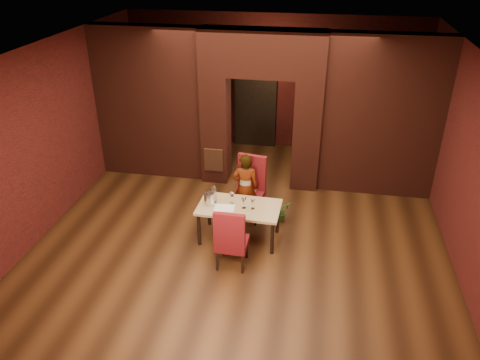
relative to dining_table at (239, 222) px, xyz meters
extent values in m
plane|color=#472611|center=(0.05, 0.21, -0.33)|extent=(8.00, 8.00, 0.00)
cube|color=silver|center=(0.05, 0.21, 2.87)|extent=(7.00, 8.00, 0.04)
cube|color=maroon|center=(0.05, 4.21, 1.27)|extent=(7.00, 0.04, 3.20)
cube|color=maroon|center=(0.05, -3.79, 1.27)|extent=(7.00, 0.04, 3.20)
cube|color=maroon|center=(-3.45, 0.21, 1.27)|extent=(0.04, 8.00, 3.20)
cube|color=maroon|center=(3.55, 0.21, 1.27)|extent=(0.04, 8.00, 3.20)
cube|color=maroon|center=(-0.90, 2.21, 0.82)|extent=(0.55, 0.55, 2.30)
cube|color=maroon|center=(1.00, 2.21, 0.82)|extent=(0.55, 0.55, 2.30)
cube|color=maroon|center=(0.05, 2.21, 2.42)|extent=(2.45, 0.55, 0.90)
cube|color=maroon|center=(-2.31, 2.21, 1.27)|extent=(2.28, 0.35, 3.20)
cube|color=maroon|center=(2.41, 2.21, 1.27)|extent=(2.28, 0.35, 3.20)
cube|color=#A4532F|center=(-0.90, 1.92, 0.22)|extent=(0.40, 0.03, 0.50)
cube|color=black|center=(-0.35, 4.15, 0.72)|extent=(0.90, 0.08, 2.10)
cube|color=black|center=(-0.35, 4.11, 0.72)|extent=(1.02, 0.04, 2.22)
cube|color=tan|center=(0.00, 0.00, 0.00)|extent=(1.42, 0.83, 0.66)
cube|color=maroon|center=(0.04, 0.73, 0.27)|extent=(0.62, 0.62, 1.19)
cube|color=maroon|center=(0.02, -0.73, 0.21)|extent=(0.49, 0.49, 1.07)
imported|color=silver|center=(-0.01, 0.66, 0.33)|extent=(0.51, 0.35, 1.32)
cube|color=white|center=(-0.24, -0.10, 0.33)|extent=(0.36, 0.28, 0.00)
cylinder|color=#BCBBC2|center=(-0.51, -0.02, 0.44)|extent=(0.18, 0.18, 0.22)
cylinder|color=silver|center=(-0.44, 0.06, 0.49)|extent=(0.07, 0.07, 0.32)
imported|color=#335E25|center=(0.64, 0.71, -0.13)|extent=(0.47, 0.47, 0.40)
camera|label=1|loc=(1.23, -6.71, 4.44)|focal=35.00mm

